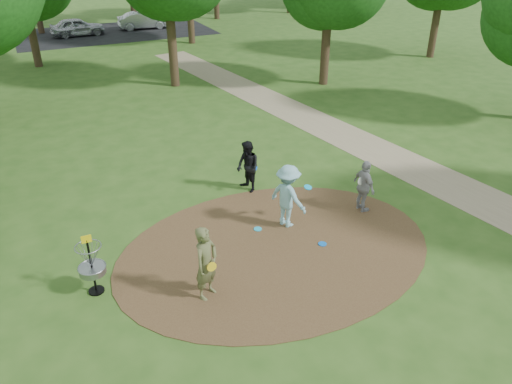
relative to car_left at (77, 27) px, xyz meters
name	(u,v)px	position (x,y,z in m)	size (l,w,h in m)	color
ground	(276,249)	(0.68, -29.75, -0.64)	(100.00, 100.00, 0.00)	#2D5119
dirt_clearing	(276,249)	(0.68, -29.75, -0.63)	(8.40, 8.40, 0.02)	#47301C
footpath	(418,170)	(7.18, -27.75, -0.63)	(2.00, 40.00, 0.01)	#8C7A5B
parking_lot	(115,32)	(2.68, 0.25, -0.64)	(14.00, 8.00, 0.01)	black
player_observer_with_disc	(206,263)	(-1.54, -30.68, 0.26)	(0.79, 0.73, 1.81)	brown
player_throwing_with_disc	(288,196)	(1.51, -28.83, 0.27)	(1.27, 1.34, 1.82)	#82BAC2
player_walking_with_disc	(248,167)	(1.36, -26.53, 0.18)	(0.73, 0.88, 1.64)	black
player_waiting_with_disc	(364,187)	(3.86, -29.09, 0.15)	(0.49, 0.94, 1.59)	#939396
disc_ground_cyan	(258,229)	(0.65, -28.72, -0.61)	(0.22, 0.22, 0.02)	#1BB3D9
disc_ground_blue	(322,244)	(1.88, -30.10, -0.61)	(0.22, 0.22, 0.02)	blue
car_left	(77,27)	(0.00, 0.00, 0.00)	(1.51, 3.75, 1.28)	#A4A6AB
car_right	(144,20)	(4.99, 0.54, 0.00)	(1.35, 3.86, 1.27)	#A9ADB0
disc_golf_basket	(91,261)	(-3.82, -29.45, 0.24)	(0.63, 0.63, 1.54)	black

